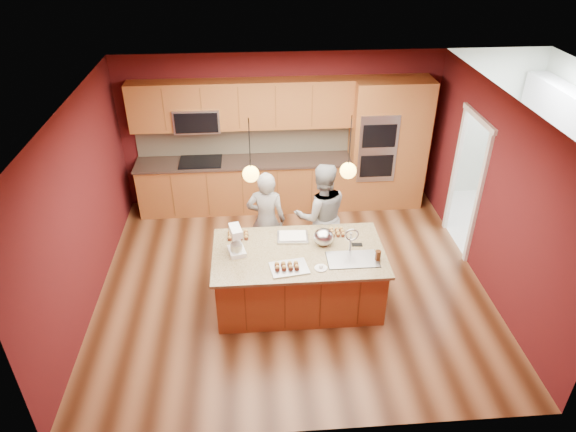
{
  "coord_description": "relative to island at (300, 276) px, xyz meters",
  "views": [
    {
      "loc": [
        -0.51,
        -5.89,
        4.77
      ],
      "look_at": [
        -0.07,
        -0.1,
        1.19
      ],
      "focal_mm": 32.0,
      "sensor_mm": 36.0,
      "label": 1
    }
  ],
  "objects": [
    {
      "name": "phone",
      "position": [
        0.78,
        0.1,
        0.41
      ],
      "size": [
        0.15,
        0.09,
        0.01
      ],
      "primitive_type": "cube",
      "rotation": [
        0.0,
        0.0,
        -0.08
      ],
      "color": "black",
      "rests_on": "island"
    },
    {
      "name": "wall_right",
      "position": [
        2.68,
        0.43,
        0.92
      ],
      "size": [
        0.0,
        5.0,
        5.0
      ],
      "primitive_type": "plane",
      "rotation": [
        1.57,
        0.0,
        -1.57
      ],
      "color": "#501315",
      "rests_on": "ground"
    },
    {
      "name": "pendant_left",
      "position": [
        -0.6,
        0.0,
        1.58
      ],
      "size": [
        0.2,
        0.2,
        0.8
      ],
      "color": "black",
      "rests_on": "ceiling"
    },
    {
      "name": "tumbler",
      "position": [
        0.98,
        -0.26,
        0.48
      ],
      "size": [
        0.07,
        0.07,
        0.14
      ],
      "primitive_type": "cylinder",
      "color": "#3D1D0C",
      "rests_on": "island"
    },
    {
      "name": "ceiling",
      "position": [
        -0.07,
        0.43,
        2.27
      ],
      "size": [
        5.5,
        5.5,
        0.0
      ],
      "primitive_type": "plane",
      "rotation": [
        3.14,
        0.0,
        0.0
      ],
      "color": "white",
      "rests_on": "ground"
    },
    {
      "name": "cooling_rack",
      "position": [
        -0.17,
        -0.35,
        0.42
      ],
      "size": [
        0.51,
        0.4,
        0.02
      ],
      "primitive_type": "cube",
      "rotation": [
        0.0,
        0.0,
        0.16
      ],
      "color": "#B0B2B7",
      "rests_on": "island"
    },
    {
      "name": "stand_mixer",
      "position": [
        -0.83,
        0.05,
        0.57
      ],
      "size": [
        0.26,
        0.32,
        0.39
      ],
      "rotation": [
        0.0,
        0.0,
        0.23
      ],
      "color": "white",
      "rests_on": "island"
    },
    {
      "name": "island",
      "position": [
        0.0,
        0.0,
        0.0
      ],
      "size": [
        2.26,
        1.27,
        1.21
      ],
      "color": "#9A5E25",
      "rests_on": "floor"
    },
    {
      "name": "mixing_bowl",
      "position": [
        0.33,
        0.17,
        0.51
      ],
      "size": [
        0.27,
        0.27,
        0.23
      ],
      "primitive_type": "ellipsoid",
      "color": "silver",
      "rests_on": "island"
    },
    {
      "name": "doorway_trim",
      "position": [
        2.66,
        1.23,
        0.62
      ],
      "size": [
        0.08,
        1.11,
        2.2
      ],
      "primitive_type": null,
      "color": "white",
      "rests_on": "wall_right"
    },
    {
      "name": "oven_column",
      "position": [
        1.78,
        2.62,
        0.72
      ],
      "size": [
        1.3,
        0.62,
        2.3
      ],
      "color": "#9A5E25",
      "rests_on": "floor"
    },
    {
      "name": "cupcakes_left",
      "position": [
        -0.82,
        0.42,
        0.44
      ],
      "size": [
        0.3,
        0.22,
        0.07
      ],
      "primitive_type": null,
      "color": "#B5853E",
      "rests_on": "island"
    },
    {
      "name": "cabinet_run",
      "position": [
        -0.74,
        2.67,
        0.56
      ],
      "size": [
        3.74,
        0.64,
        2.3
      ],
      "color": "#9A5E25",
      "rests_on": "floor"
    },
    {
      "name": "wall_front",
      "position": [
        -0.07,
        -2.07,
        0.92
      ],
      "size": [
        5.5,
        0.0,
        5.5
      ],
      "primitive_type": "plane",
      "rotation": [
        -1.57,
        0.0,
        0.0
      ],
      "color": "#501315",
      "rests_on": "ground"
    },
    {
      "name": "cupcakes_rack",
      "position": [
        -0.2,
        -0.36,
        0.46
      ],
      "size": [
        0.32,
        0.16,
        0.07
      ],
      "primitive_type": null,
      "color": "#B5853E",
      "rests_on": "island"
    },
    {
      "name": "floor",
      "position": [
        -0.07,
        0.43,
        -0.43
      ],
      "size": [
        5.5,
        5.5,
        0.0
      ],
      "primitive_type": "plane",
      "color": "#3E200F",
      "rests_on": "ground"
    },
    {
      "name": "laundry_room",
      "position": [
        4.28,
        1.63,
        1.52
      ],
      "size": [
        2.6,
        2.7,
        2.7
      ],
      "color": "silver",
      "rests_on": "ground"
    },
    {
      "name": "cupcakes_right",
      "position": [
        0.56,
        0.39,
        0.44
      ],
      "size": [
        0.21,
        0.21,
        0.06
      ],
      "primitive_type": null,
      "color": "#B5853E",
      "rests_on": "island"
    },
    {
      "name": "plate",
      "position": [
        0.23,
        -0.38,
        0.41
      ],
      "size": [
        0.16,
        0.16,
        0.01
      ],
      "primitive_type": "cylinder",
      "color": "white",
      "rests_on": "island"
    },
    {
      "name": "wall_back",
      "position": [
        -0.07,
        2.93,
        0.92
      ],
      "size": [
        5.5,
        0.0,
        5.5
      ],
      "primitive_type": "plane",
      "rotation": [
        1.57,
        0.0,
        0.0
      ],
      "color": "#501315",
      "rests_on": "ground"
    },
    {
      "name": "person_left",
      "position": [
        -0.41,
        0.89,
        0.35
      ],
      "size": [
        0.61,
        0.44,
        1.56
      ],
      "primitive_type": "imported",
      "rotation": [
        0.0,
        0.0,
        3.02
      ],
      "color": "black",
      "rests_on": "floor"
    },
    {
      "name": "sheet_cake",
      "position": [
        -0.07,
        0.33,
        0.43
      ],
      "size": [
        0.43,
        0.33,
        0.05
      ],
      "rotation": [
        0.0,
        0.0,
        -0.05
      ],
      "color": "#BABDC1",
      "rests_on": "island"
    },
    {
      "name": "wall_left",
      "position": [
        -2.82,
        0.43,
        0.92
      ],
      "size": [
        0.0,
        5.0,
        5.0
      ],
      "primitive_type": "plane",
      "rotation": [
        1.57,
        0.0,
        1.57
      ],
      "color": "#501315",
      "rests_on": "ground"
    },
    {
      "name": "dryer",
      "position": [
        4.13,
        2.0,
        0.07
      ],
      "size": [
        0.65,
        0.67,
        1.0
      ],
      "primitive_type": "cube",
      "rotation": [
        0.0,
        0.0,
        0.05
      ],
      "color": "white",
      "rests_on": "floor"
    },
    {
      "name": "person_right",
      "position": [
        0.4,
        0.89,
        0.4
      ],
      "size": [
        0.85,
        0.69,
        1.65
      ],
      "primitive_type": "imported",
      "rotation": [
        0.0,
        0.0,
        3.22
      ],
      "color": "gray",
      "rests_on": "floor"
    },
    {
      "name": "pendant_right",
      "position": [
        0.57,
        0.0,
        1.58
      ],
      "size": [
        0.2,
        0.2,
        0.8
      ],
      "color": "black",
      "rests_on": "ceiling"
    },
    {
      "name": "washer",
      "position": [
        4.11,
        1.24,
        0.07
      ],
      "size": [
        0.63,
        0.65,
        1.0
      ],
      "primitive_type": "cube",
      "rotation": [
        0.0,
        0.0,
        -0.01
      ],
      "color": "white",
      "rests_on": "floor"
    }
  ]
}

